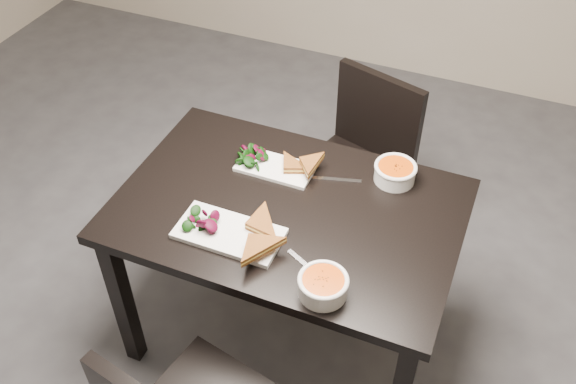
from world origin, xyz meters
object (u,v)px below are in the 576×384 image
at_px(plate_near, 229,233).
at_px(chair_far, 361,156).
at_px(table, 288,226).
at_px(soup_bowl_near, 323,285).
at_px(plate_far, 275,168).
at_px(soup_bowl_far, 395,172).

bearing_deg(plate_near, chair_far, 76.92).
distance_m(table, soup_bowl_near, 0.42).
bearing_deg(chair_far, plate_near, -85.94).
distance_m(table, plate_far, 0.23).
distance_m(table, chair_far, 0.70).
height_order(table, soup_bowl_near, soup_bowl_near).
distance_m(table, soup_bowl_far, 0.44).
relative_size(chair_far, soup_bowl_near, 5.42).
height_order(table, plate_near, plate_near).
xyz_separation_m(table, chair_far, (0.07, 0.67, -0.17)).
xyz_separation_m(soup_bowl_near, soup_bowl_far, (0.06, 0.59, -0.00)).
bearing_deg(chair_far, plate_far, -93.91).
xyz_separation_m(plate_far, soup_bowl_far, (0.43, 0.11, 0.03)).
bearing_deg(plate_near, plate_far, 88.65).
height_order(plate_near, soup_bowl_near, soup_bowl_near).
distance_m(plate_near, soup_bowl_near, 0.39).
xyz_separation_m(plate_near, plate_far, (0.01, 0.37, -0.00)).
xyz_separation_m(plate_near, soup_bowl_near, (0.37, -0.11, 0.03)).
distance_m(soup_bowl_near, plate_far, 0.60).
bearing_deg(plate_near, soup_bowl_far, 47.92).
bearing_deg(soup_bowl_far, chair_far, 120.23).
xyz_separation_m(table, soup_bowl_far, (0.30, 0.28, 0.14)).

